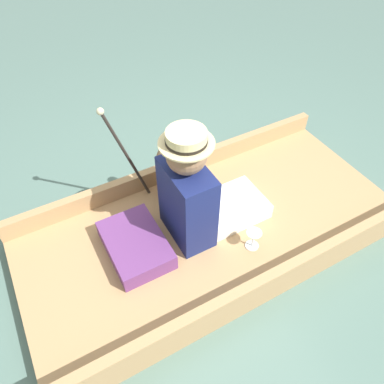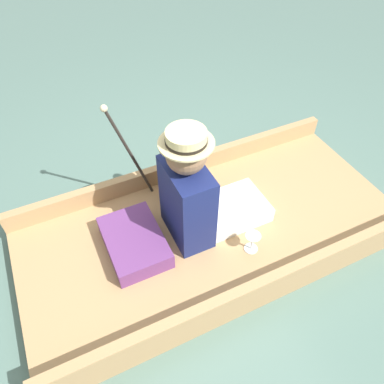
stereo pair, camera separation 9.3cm
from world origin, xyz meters
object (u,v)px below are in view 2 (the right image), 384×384
Objects in this scene: seated_person at (198,195)px; wine_glass at (253,239)px; teddy_bear at (173,173)px; walking_cane at (126,146)px.

wine_glass is at bearing 42.10° from seated_person.
seated_person is at bearing 2.67° from teddy_bear.
teddy_bear is 3.37× the size of wine_glass.
wine_glass is at bearing 21.14° from teddy_bear.
seated_person reaches higher than teddy_bear.
seated_person is 5.91× the size of wine_glass.
seated_person is at bearing 32.48° from walking_cane.
walking_cane is at bearing -111.74° from teddy_bear.
seated_person is 0.35m from teddy_bear.
seated_person is 1.02× the size of walking_cane.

